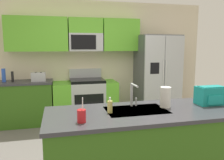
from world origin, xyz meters
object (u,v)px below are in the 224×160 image
Objects in this scene: toaster at (39,77)px; soap_dispenser at (110,107)px; pepper_mill at (12,77)px; bottle_blue at (4,75)px; range_oven at (86,100)px; sink_faucet at (133,93)px; drink_cup_red at (82,116)px; backpack at (210,95)px; refrigerator at (157,76)px; paper_towel_roll at (165,97)px.

toaster is 2.63m from soap_dispenser.
pepper_mill is 0.78× the size of bottle_blue.
range_oven is at bearing 3.14° from toaster.
drink_cup_red is at bearing -147.43° from sink_faucet.
drink_cup_red reaches higher than backpack.
bottle_blue is 2.99m from soap_dispenser.
refrigerator is at bearing -2.51° from range_oven.
backpack is (1.24, -2.47, 0.57)m from range_oven.
drink_cup_red reaches higher than pepper_mill.
toaster is (-2.59, 0.02, 0.07)m from refrigerator.
paper_towel_roll is 0.75× the size of backpack.
toaster is (-0.96, -0.05, 0.55)m from range_oven.
refrigerator reaches higher than bottle_blue.
refrigerator is 6.89× the size of bottle_blue.
sink_faucet is 0.39m from paper_towel_roll.
toaster is 0.99× the size of sink_faucet.
toaster is 1.34× the size of pepper_mill.
pepper_mill is at bearing 126.54° from sink_faucet.
refrigerator is at bearing 80.54° from backpack.
range_oven is 1.10m from toaster.
refrigerator is 3.35m from drink_cup_red.
toaster is 2.89m from paper_towel_roll.
bottle_blue is at bearing 114.38° from drink_cup_red.
range_oven is 1.73m from bottle_blue.
refrigerator is at bearing 67.41° from paper_towel_roll.
refrigerator is 7.71× the size of paper_towel_roll.
paper_towel_roll is at bearing -112.59° from refrigerator.
soap_dispenser is at bearing -57.96° from bottle_blue.
bottle_blue reaches higher than paper_towel_roll.
pepper_mill is 3.65m from backpack.
backpack is at bearing -7.12° from sink_faucet.
sink_faucet is 0.97m from backpack.
drink_cup_red is 1.42× the size of soap_dispenser.
toaster is 0.67m from bottle_blue.
bottle_blue is 1.58× the size of soap_dispenser.
pepper_mill is (-3.10, 0.07, 0.08)m from refrigerator.
bottle_blue is at bearing 128.88° from sink_faucet.
pepper_mill reaches higher than soap_dispenser.
paper_towel_roll reaches higher than toaster.
pepper_mill is (-1.46, -0.00, 0.56)m from range_oven.
range_oven is 4.25× the size of backpack.
refrigerator is 2.60m from toaster.
refrigerator is (1.64, -0.07, 0.48)m from range_oven.
drink_cup_red is at bearing -163.40° from paper_towel_roll.
range_oven is 0.74× the size of refrigerator.
drink_cup_red is (-0.65, -0.41, -0.11)m from sink_faucet.
drink_cup_red is (-0.37, -2.76, 0.52)m from range_oven.
paper_towel_roll is at bearing 179.04° from backpack.
drink_cup_red is (1.25, -2.77, -0.07)m from bottle_blue.
refrigerator is 2.97m from soap_dispenser.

